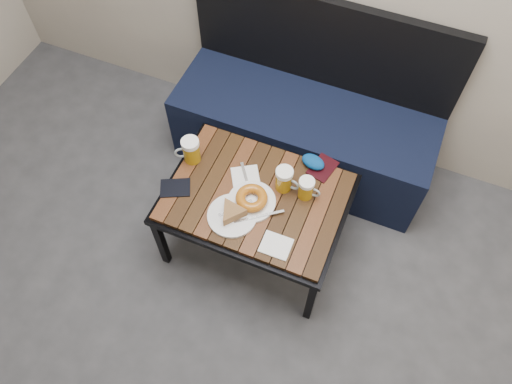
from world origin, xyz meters
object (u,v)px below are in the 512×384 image
at_px(beer_mug_right, 306,188).
at_px(plate_bagel, 252,200).
at_px(bench, 304,127).
at_px(passport_burgundy, 323,168).
at_px(passport_navy, 175,188).
at_px(plate_pie, 232,214).
at_px(knit_pouch, 313,162).
at_px(beer_mug_left, 191,150).
at_px(cafe_table, 256,200).
at_px(beer_mug_centre, 284,179).

relative_size(beer_mug_right, plate_bagel, 0.43).
bearing_deg(bench, passport_burgundy, -60.74).
height_order(beer_mug_right, passport_navy, beer_mug_right).
xyz_separation_m(plate_pie, knit_pouch, (0.24, 0.40, 0.00)).
xyz_separation_m(beer_mug_right, passport_navy, (-0.57, -0.20, -0.05)).
relative_size(beer_mug_right, passport_burgundy, 0.81).
height_order(beer_mug_left, knit_pouch, beer_mug_left).
bearing_deg(beer_mug_right, bench, 108.24).
bearing_deg(beer_mug_left, passport_burgundy, 168.26).
distance_m(bench, beer_mug_left, 0.73).
xyz_separation_m(plate_pie, passport_navy, (-0.30, 0.04, -0.02)).
distance_m(cafe_table, knit_pouch, 0.33).
bearing_deg(cafe_table, passport_navy, -163.27).
bearing_deg(cafe_table, beer_mug_centre, 41.57).
bearing_deg(bench, beer_mug_centre, -82.46).
bearing_deg(beer_mug_centre, plate_pie, -118.06).
xyz_separation_m(beer_mug_right, passport_burgundy, (0.03, 0.17, -0.05)).
bearing_deg(passport_burgundy, plate_pie, -112.49).
relative_size(beer_mug_centre, beer_mug_right, 1.12).
bearing_deg(passport_navy, beer_mug_centre, 87.43).
xyz_separation_m(cafe_table, beer_mug_centre, (0.10, 0.09, 0.11)).
bearing_deg(knit_pouch, passport_burgundy, 0.00).
bearing_deg(plate_bagel, passport_navy, -169.70).
distance_m(beer_mug_right, passport_burgundy, 0.18).
xyz_separation_m(passport_burgundy, knit_pouch, (-0.05, 0.00, 0.02)).
relative_size(passport_burgundy, knit_pouch, 1.23).
bearing_deg(beer_mug_centre, bench, 103.49).
bearing_deg(bench, plate_pie, -96.52).
height_order(beer_mug_left, passport_burgundy, beer_mug_left).
height_order(cafe_table, plate_pie, plate_pie).
bearing_deg(passport_burgundy, plate_bagel, -114.90).
relative_size(cafe_table, beer_mug_left, 6.19).
relative_size(cafe_table, passport_navy, 6.11).
bearing_deg(plate_pie, passport_burgundy, 54.19).
xyz_separation_m(beer_mug_centre, plate_bagel, (-0.11, -0.13, -0.04)).
bearing_deg(plate_pie, beer_mug_right, 41.03).
xyz_separation_m(bench, beer_mug_centre, (0.07, -0.53, 0.26)).
height_order(beer_mug_left, beer_mug_right, beer_mug_left).
relative_size(cafe_table, beer_mug_right, 7.28).
bearing_deg(cafe_table, bench, 87.08).
height_order(plate_bagel, passport_navy, plate_bagel).
bearing_deg(passport_navy, knit_pouch, 98.18).
height_order(cafe_table, passport_burgundy, passport_burgundy).
bearing_deg(plate_bagel, cafe_table, 85.26).
xyz_separation_m(plate_pie, passport_burgundy, (0.29, 0.40, -0.02)).
xyz_separation_m(bench, plate_bagel, (-0.04, -0.67, 0.22)).
height_order(beer_mug_left, plate_pie, beer_mug_left).
relative_size(beer_mug_left, passport_burgundy, 0.95).
distance_m(plate_bagel, passport_burgundy, 0.39).
xyz_separation_m(bench, beer_mug_right, (0.18, -0.54, 0.26)).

